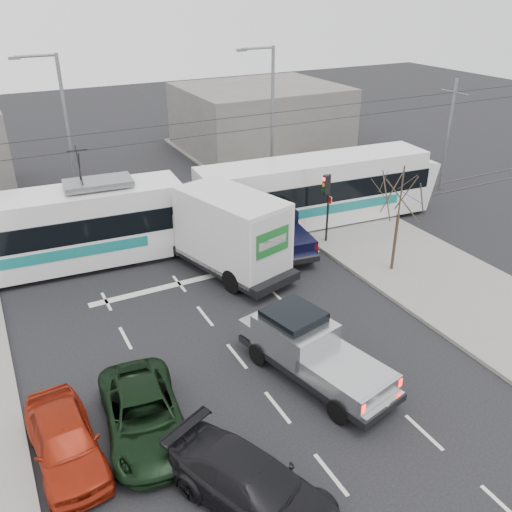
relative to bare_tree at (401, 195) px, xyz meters
name	(u,v)px	position (x,y,z in m)	size (l,w,h in m)	color
ground	(277,343)	(-7.60, -2.50, -3.79)	(120.00, 120.00, 0.00)	black
sidewalk_right	(453,286)	(1.40, -2.50, -3.72)	(6.00, 60.00, 0.15)	gray
rails	(183,242)	(-7.60, 7.50, -3.78)	(60.00, 1.60, 0.03)	#33302D
building_right	(260,118)	(4.40, 21.50, -1.29)	(12.00, 10.00, 5.00)	slate
bare_tree	(401,195)	(0.00, 0.00, 0.00)	(2.40, 2.40, 5.00)	#47382B
traffic_signal	(327,194)	(-1.13, 4.00, -1.05)	(0.44, 0.44, 3.60)	black
street_lamp_near	(270,115)	(-0.29, 11.50, 1.32)	(2.38, 0.25, 9.00)	slate
street_lamp_far	(64,130)	(-11.79, 13.50, 1.32)	(2.38, 0.25, 9.00)	slate
catenary	(178,171)	(-7.60, 7.50, 0.09)	(60.00, 0.20, 7.00)	black
tram	(189,210)	(-7.35, 7.01, -1.81)	(27.47, 4.82, 5.58)	white
silver_pickup	(309,348)	(-7.53, -4.49, -2.72)	(3.30, 6.23, 2.16)	black
box_truck	(222,231)	(-6.88, 3.99, -1.89)	(4.60, 8.14, 3.86)	black
navy_pickup	(276,226)	(-3.51, 4.85, -2.66)	(2.74, 5.69, 2.30)	black
green_car	(144,415)	(-13.37, -4.58, -3.11)	(2.25, 4.88, 1.36)	black
red_car	(65,441)	(-15.64, -4.59, -3.06)	(1.73, 4.31, 1.47)	maroon
dark_car	(253,486)	(-11.67, -8.37, -3.07)	(2.03, 4.99, 1.45)	black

